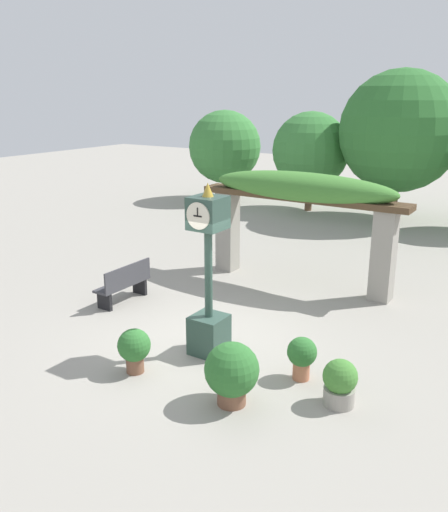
% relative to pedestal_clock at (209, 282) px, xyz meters
% --- Properties ---
extents(ground_plane, '(60.00, 60.00, 0.00)m').
position_rel_pedestal_clock_xyz_m(ground_plane, '(-0.27, 0.24, -1.36)').
color(ground_plane, gray).
extents(pedestal_clock, '(0.59, 0.61, 3.12)m').
position_rel_pedestal_clock_xyz_m(pedestal_clock, '(0.00, 0.00, 0.00)').
color(pedestal_clock, '#2D473D').
rests_on(pedestal_clock, ground).
extents(pergola, '(5.21, 1.07, 2.76)m').
position_rel_pedestal_clock_xyz_m(pergola, '(-0.27, 4.30, 0.77)').
color(pergola, gray).
rests_on(pergola, ground).
extents(potted_plant_near_left, '(0.49, 0.49, 0.74)m').
position_rel_pedestal_clock_xyz_m(potted_plant_near_left, '(1.82, 0.04, -0.92)').
color(potted_plant_near_left, '#B26B4C').
rests_on(potted_plant_near_left, ground).
extents(potted_plant_near_right, '(0.56, 0.56, 0.78)m').
position_rel_pedestal_clock_xyz_m(potted_plant_near_right, '(-0.65, -1.28, -0.90)').
color(potted_plant_near_right, brown).
rests_on(potted_plant_near_right, ground).
extents(potted_plant_far_left, '(0.84, 0.84, 1.00)m').
position_rel_pedestal_clock_xyz_m(potted_plant_far_left, '(1.25, -1.22, -0.81)').
color(potted_plant_far_left, brown).
rests_on(potted_plant_far_left, ground).
extents(potted_plant_far_right, '(0.53, 0.53, 0.74)m').
position_rel_pedestal_clock_xyz_m(potted_plant_far_right, '(2.63, -0.35, -0.98)').
color(potted_plant_far_right, gray).
rests_on(potted_plant_far_right, ground).
extents(park_bench, '(0.42, 1.44, 0.89)m').
position_rel_pedestal_clock_xyz_m(park_bench, '(-3.01, 1.03, -0.93)').
color(park_bench, '#38383D').
rests_on(park_bench, ground).
extents(tree_line, '(17.72, 4.32, 5.40)m').
position_rel_pedestal_clock_xyz_m(tree_line, '(-0.51, 12.56, 1.49)').
color(tree_line, brown).
rests_on(tree_line, ground).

